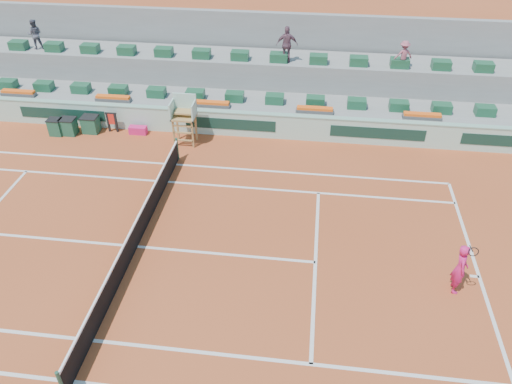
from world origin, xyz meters
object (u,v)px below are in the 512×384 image
player_bag (138,130)px  umpire_chair (184,113)px  drink_cooler_a (91,124)px  tennis_player (460,268)px

player_bag → umpire_chair: 2.94m
player_bag → drink_cooler_a: size_ratio=1.02×
player_bag → umpire_chair: size_ratio=0.36×
umpire_chair → tennis_player: umpire_chair is taller
player_bag → drink_cooler_a: bearing=-177.2°
umpire_chair → drink_cooler_a: (-4.90, 0.40, -1.12)m
drink_cooler_a → tennis_player: tennis_player is taller
player_bag → umpire_chair: umpire_chair is taller
player_bag → umpire_chair: (2.56, -0.51, 1.35)m
drink_cooler_a → tennis_player: bearing=-28.4°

